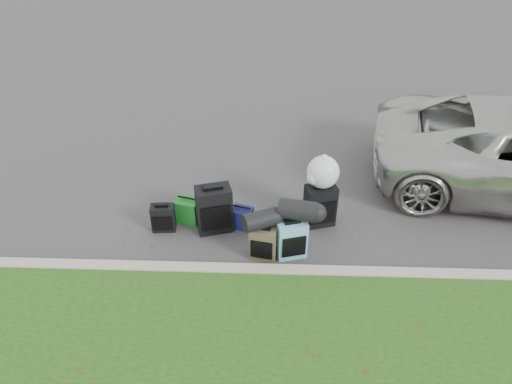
{
  "coord_description": "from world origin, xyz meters",
  "views": [
    {
      "loc": [
        0.12,
        -5.86,
        4.87
      ],
      "look_at": [
        -0.1,
        0.2,
        0.55
      ],
      "focal_mm": 35.0,
      "sensor_mm": 36.0,
      "label": 1
    }
  ],
  "objects_px": {
    "suitcase_small_black": "(163,218)",
    "suitcase_large_black_left": "(214,209)",
    "tote_green": "(188,210)",
    "suitcase_teal": "(291,239)",
    "suitcase_large_black_right": "(320,205)",
    "suitcase_olive": "(263,243)",
    "tote_navy": "(242,218)"
  },
  "relations": [
    {
      "from": "tote_green",
      "to": "suitcase_small_black",
      "type": "bearing_deg",
      "value": -130.28
    },
    {
      "from": "suitcase_small_black",
      "to": "tote_green",
      "type": "xyz_separation_m",
      "value": [
        0.34,
        0.24,
        -0.02
      ]
    },
    {
      "from": "suitcase_large_black_left",
      "to": "tote_green",
      "type": "relative_size",
      "value": 1.94
    },
    {
      "from": "suitcase_olive",
      "to": "tote_navy",
      "type": "height_order",
      "value": "suitcase_olive"
    },
    {
      "from": "suitcase_olive",
      "to": "tote_green",
      "type": "distance_m",
      "value": 1.41
    },
    {
      "from": "tote_navy",
      "to": "suitcase_olive",
      "type": "bearing_deg",
      "value": -46.58
    },
    {
      "from": "suitcase_olive",
      "to": "suitcase_teal",
      "type": "distance_m",
      "value": 0.39
    },
    {
      "from": "suitcase_large_black_left",
      "to": "tote_navy",
      "type": "height_order",
      "value": "suitcase_large_black_left"
    },
    {
      "from": "suitcase_large_black_right",
      "to": "tote_green",
      "type": "distance_m",
      "value": 2.02
    },
    {
      "from": "tote_navy",
      "to": "suitcase_teal",
      "type": "bearing_deg",
      "value": -23.77
    },
    {
      "from": "suitcase_teal",
      "to": "suitcase_large_black_right",
      "type": "distance_m",
      "value": 0.86
    },
    {
      "from": "suitcase_teal",
      "to": "suitcase_large_black_right",
      "type": "relative_size",
      "value": 0.86
    },
    {
      "from": "suitcase_large_black_left",
      "to": "tote_green",
      "type": "height_order",
      "value": "suitcase_large_black_left"
    },
    {
      "from": "tote_green",
      "to": "suitcase_olive",
      "type": "bearing_deg",
      "value": -18.65
    },
    {
      "from": "suitcase_olive",
      "to": "suitcase_teal",
      "type": "bearing_deg",
      "value": 18.27
    },
    {
      "from": "suitcase_large_black_right",
      "to": "suitcase_olive",
      "type": "bearing_deg",
      "value": -153.05
    },
    {
      "from": "tote_green",
      "to": "tote_navy",
      "type": "height_order",
      "value": "tote_green"
    },
    {
      "from": "suitcase_small_black",
      "to": "suitcase_large_black_left",
      "type": "xyz_separation_m",
      "value": [
        0.77,
        0.04,
        0.16
      ]
    },
    {
      "from": "suitcase_olive",
      "to": "suitcase_large_black_right",
      "type": "relative_size",
      "value": 0.75
    },
    {
      "from": "suitcase_large_black_right",
      "to": "tote_navy",
      "type": "height_order",
      "value": "suitcase_large_black_right"
    },
    {
      "from": "suitcase_large_black_left",
      "to": "suitcase_large_black_right",
      "type": "height_order",
      "value": "suitcase_large_black_left"
    },
    {
      "from": "suitcase_small_black",
      "to": "suitcase_large_black_left",
      "type": "relative_size",
      "value": 0.58
    },
    {
      "from": "suitcase_small_black",
      "to": "tote_navy",
      "type": "bearing_deg",
      "value": 1.24
    },
    {
      "from": "tote_navy",
      "to": "suitcase_small_black",
      "type": "bearing_deg",
      "value": -157.85
    },
    {
      "from": "suitcase_large_black_left",
      "to": "tote_green",
      "type": "xyz_separation_m",
      "value": [
        -0.43,
        0.2,
        -0.18
      ]
    },
    {
      "from": "suitcase_small_black",
      "to": "suitcase_large_black_left",
      "type": "height_order",
      "value": "suitcase_large_black_left"
    },
    {
      "from": "suitcase_small_black",
      "to": "tote_green",
      "type": "bearing_deg",
      "value": 30.24
    },
    {
      "from": "suitcase_small_black",
      "to": "tote_green",
      "type": "relative_size",
      "value": 1.13
    },
    {
      "from": "suitcase_large_black_left",
      "to": "tote_navy",
      "type": "xyz_separation_m",
      "value": [
        0.41,
        0.07,
        -0.21
      ]
    },
    {
      "from": "suitcase_large_black_right",
      "to": "tote_green",
      "type": "relative_size",
      "value": 1.77
    },
    {
      "from": "suitcase_large_black_left",
      "to": "suitcase_large_black_right",
      "type": "relative_size",
      "value": 1.09
    },
    {
      "from": "suitcase_teal",
      "to": "tote_green",
      "type": "xyz_separation_m",
      "value": [
        -1.56,
        0.74,
        -0.1
      ]
    }
  ]
}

